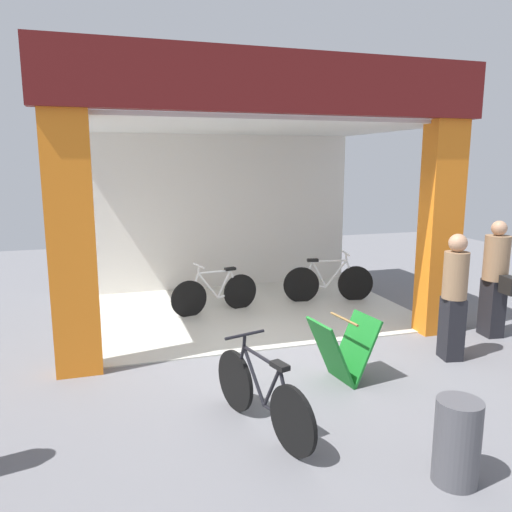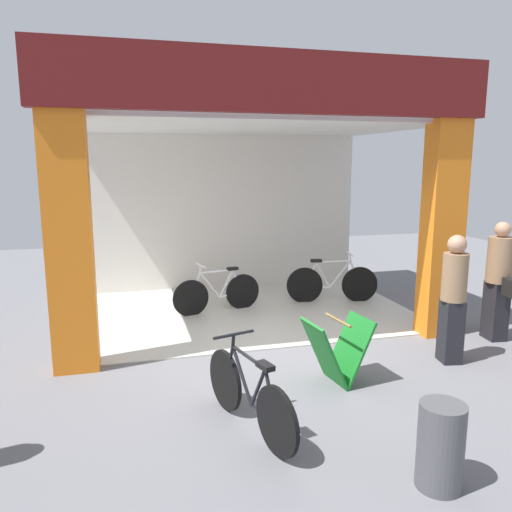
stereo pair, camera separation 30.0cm
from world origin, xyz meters
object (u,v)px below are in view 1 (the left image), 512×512
Objects in this scene: bicycle_inside_0 at (328,282)px; trash_bin at (457,442)px; pedestrian_1 at (496,277)px; bicycle_parked_0 at (262,395)px; bicycle_inside_1 at (216,293)px; sandwich_board_sign at (343,350)px; pedestrian_2 at (454,296)px.

bicycle_inside_0 is 2.35× the size of trash_bin.
pedestrian_1 is 2.45× the size of trash_bin.
bicycle_inside_1 is at bearing 83.90° from bicycle_parked_0.
sandwich_board_sign is 0.47× the size of pedestrian_2.
pedestrian_1 is (4.09, 1.54, 0.54)m from bicycle_parked_0.
bicycle_inside_0 is 3.45m from sandwich_board_sign.
sandwich_board_sign is at bearing -164.89° from pedestrian_1.
pedestrian_2 reaches higher than bicycle_inside_1.
trash_bin is at bearing -44.27° from bicycle_parked_0.
bicycle_inside_1 is at bearing 99.31° from trash_bin.
bicycle_inside_1 is 1.98× the size of sandwich_board_sign.
bicycle_parked_0 reaches higher than sandwich_board_sign.
pedestrian_1 is at bearing 15.11° from sandwich_board_sign.
bicycle_parked_0 is at bearing -122.85° from bicycle_inside_0.
pedestrian_2 reaches higher than bicycle_inside_0.
sandwich_board_sign is at bearing -172.87° from pedestrian_2.
pedestrian_1 is (1.53, -2.42, 0.53)m from bicycle_inside_0.
bicycle_inside_1 reaches higher than trash_bin.
bicycle_inside_0 is 5.35m from trash_bin.
pedestrian_1 is at bearing 20.68° from bicycle_parked_0.
pedestrian_2 is 2.82m from trash_bin.
bicycle_parked_0 is (-2.56, -3.97, -0.01)m from bicycle_inside_0.
pedestrian_2 is (-1.16, -0.56, -0.04)m from pedestrian_1.
bicycle_inside_1 is at bearing -177.87° from bicycle_inside_0.
sandwich_board_sign is 1.11× the size of trash_bin.
bicycle_inside_0 is at bearing 67.68° from sandwich_board_sign.
bicycle_inside_0 reaches higher than bicycle_inside_1.
pedestrian_2 reaches higher than trash_bin.
bicycle_inside_0 reaches higher than sandwich_board_sign.
bicycle_inside_1 is at bearing 105.06° from sandwich_board_sign.
pedestrian_2 is at bearing 52.83° from trash_bin.
bicycle_inside_1 is 3.87m from pedestrian_2.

